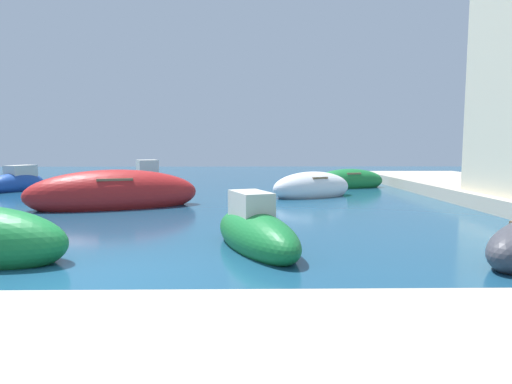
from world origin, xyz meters
The scene contains 8 objects.
ground centered at (0.00, 0.00, 0.00)m, with size 80.00×80.00×0.00m, color navy.
quay_promenade centered at (4.32, -0.37, 0.25)m, with size 44.00×32.00×0.50m.
moored_boat_0 centered at (-2.16, 8.31, 0.47)m, with size 6.03×3.73×1.69m.
moored_boat_1 centered at (5.14, 11.47, 0.38)m, with size 4.00×3.09×1.36m.
moored_boat_2 centered at (-8.61, 14.32, 0.38)m, with size 2.16×3.33×1.45m.
moored_boat_6 centered at (2.63, 2.10, 0.33)m, with size 2.26×3.68×1.38m.
moored_boat_7 centered at (7.63, 15.51, 0.35)m, with size 4.05×2.35×1.24m.
moored_boat_9 centered at (-2.50, 14.61, 0.42)m, with size 2.52×3.52×1.72m.
Camera 1 is at (2.50, -6.74, 2.08)m, focal length 30.64 mm.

